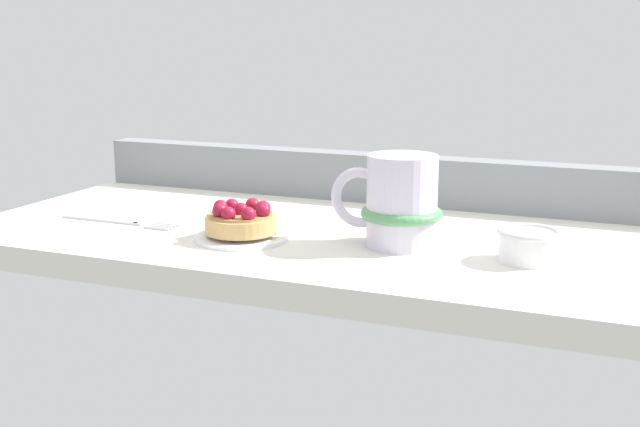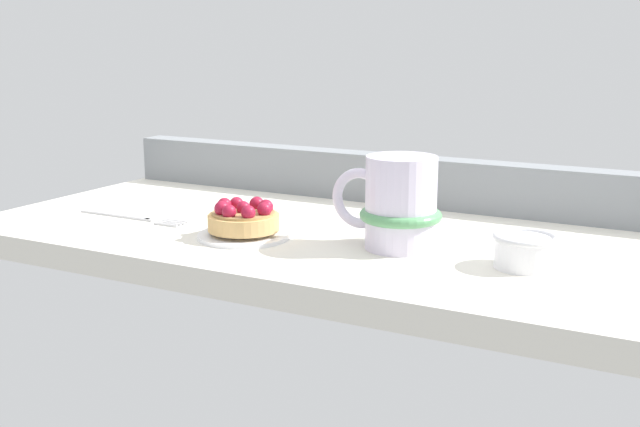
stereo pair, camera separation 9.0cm
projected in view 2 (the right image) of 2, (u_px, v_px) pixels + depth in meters
The scene contains 7 objects.
ground_plane at pixel (327, 242), 96.87cm from camera, with size 84.97×40.82×2.97cm, color silver.
window_rail_back at pixel (388, 178), 111.61cm from camera, with size 83.27×4.08×6.62cm, color gray.
dessert_plate at pixel (244, 234), 92.67cm from camera, with size 10.70×10.70×0.92cm.
raspberry_tart at pixel (244, 218), 92.25cm from camera, with size 8.23×8.23×3.60cm.
coffee_mug at pixel (398, 204), 87.30cm from camera, with size 12.78×8.98×10.19cm.
dessert_fork at pixel (133, 216), 102.09cm from camera, with size 16.46×2.45×0.60cm.
sugar_bowl at pixel (525, 250), 80.50cm from camera, with size 6.47×6.47×3.45cm.
Camera 2 is at (43.58, -83.02, 23.13)cm, focal length 45.25 mm.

